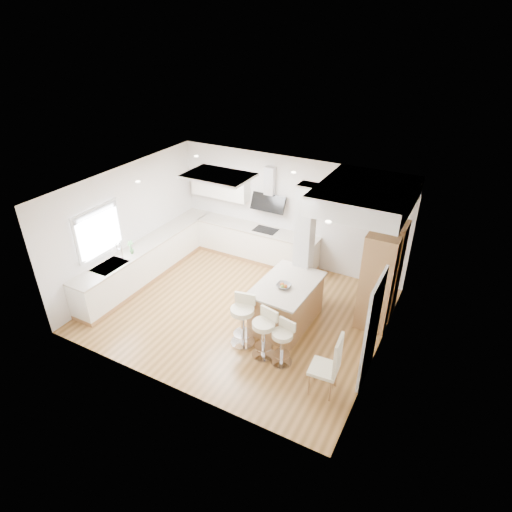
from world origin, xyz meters
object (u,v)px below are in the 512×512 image
Objects in this scene: bar_stool_c at (283,341)px; dining_chair at (331,364)px; bar_stool_b at (264,331)px; peninsula at (286,303)px; bar_stool_a at (243,318)px.

dining_chair is at bearing -5.22° from bar_stool_c.
bar_stool_b is 1.10× the size of bar_stool_c.
bar_stool_a is at bearing -113.96° from peninsula.
dining_chair is (1.93, -0.43, 0.04)m from bar_stool_a.
bar_stool_b is at bearing -172.13° from bar_stool_c.
dining_chair reaches higher than bar_stool_b.
dining_chair is (1.01, -0.28, 0.13)m from bar_stool_c.
bar_stool_b is (0.53, -0.12, -0.04)m from bar_stool_a.
bar_stool_a is 1.18× the size of bar_stool_c.
bar_stool_b is 0.83× the size of dining_chair.
bar_stool_c is 1.06m from dining_chair.
bar_stool_c is at bearing 160.04° from dining_chair.
bar_stool_b is at bearing -23.85° from bar_stool_a.
bar_stool_a is 1.98m from dining_chair.
bar_stool_c is (0.44, -1.11, 0.01)m from peninsula.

